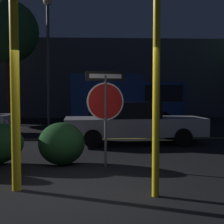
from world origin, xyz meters
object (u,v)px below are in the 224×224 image
delivery_truck (127,98)px  stop_sign (105,101)px  yellow_pole_right (156,98)px  tree_0 (8,32)px  yellow_pole_left (15,92)px  hedge_bush_2 (62,144)px  passing_car_2 (133,123)px  street_lamp (48,42)px

delivery_truck → stop_sign: bearing=-10.7°
yellow_pole_right → tree_0: size_ratio=0.45×
yellow_pole_left → hedge_bush_2: yellow_pole_left is taller
passing_car_2 → tree_0: 11.87m
yellow_pole_left → hedge_bush_2: 2.44m
yellow_pole_left → yellow_pole_right: (2.44, -0.45, -0.09)m
stop_sign → hedge_bush_2: stop_sign is taller
yellow_pole_left → delivery_truck: size_ratio=0.59×
stop_sign → yellow_pole_left: (-1.64, -1.68, 0.18)m
delivery_truck → hedge_bush_2: bearing=-17.3°
hedge_bush_2 → delivery_truck: (2.49, 9.30, 1.01)m
hedge_bush_2 → street_lamp: street_lamp is taller
yellow_pole_right → delivery_truck: (0.62, 11.77, -0.15)m
tree_0 → yellow_pole_right: bearing=-65.7°
passing_car_2 → tree_0: (-6.73, 8.53, 4.78)m
passing_car_2 → street_lamp: size_ratio=0.74×
hedge_bush_2 → passing_car_2: 3.91m
delivery_truck → street_lamp: street_lamp is taller
hedge_bush_2 → passing_car_2: (2.14, 3.27, 0.20)m
stop_sign → street_lamp: (-2.79, 9.34, 2.89)m
passing_car_2 → delivery_truck: bearing=173.1°
yellow_pole_right → hedge_bush_2: bearing=127.1°
yellow_pole_right → street_lamp: 12.34m
stop_sign → street_lamp: 10.17m
yellow_pole_left → tree_0: 14.87m
yellow_pole_left → yellow_pole_right: size_ratio=1.05×
yellow_pole_right → passing_car_2: size_ratio=0.67×
yellow_pole_left → hedge_bush_2: (0.57, 2.02, -1.24)m
yellow_pole_right → hedge_bush_2: (-1.87, 2.47, -1.15)m
yellow_pole_left → hedge_bush_2: size_ratio=3.12×
passing_car_2 → delivery_truck: size_ratio=0.84×
tree_0 → street_lamp: bearing=-44.2°
stop_sign → passing_car_2: (1.07, 3.61, -0.86)m
stop_sign → street_lamp: bearing=93.3°
yellow_pole_right → street_lamp: size_ratio=0.49×
delivery_truck → yellow_pole_right: bearing=-5.4°
passing_car_2 → tree_0: tree_0 is taller
street_lamp → tree_0: tree_0 is taller
delivery_truck → street_lamp: size_ratio=0.88×
yellow_pole_right → tree_0: (-6.45, 14.27, 3.83)m
stop_sign → hedge_bush_2: (-1.07, 0.34, -1.06)m
delivery_truck → tree_0: 8.49m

